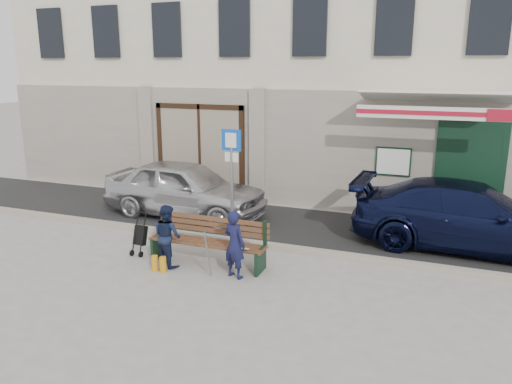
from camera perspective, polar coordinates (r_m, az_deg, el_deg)
The scene contains 11 objects.
ground at distance 9.58m, azimuth -2.42°, elevation -9.30°, with size 80.00×80.00×0.00m, color #9E9991.
asphalt_lane at distance 12.29m, azimuth 3.34°, elevation -3.87°, with size 60.00×3.20×0.01m, color #282828.
curb at distance 10.85m, azimuth 0.74°, elevation -6.06°, with size 60.00×0.18×0.12m, color #9E9384.
building at distance 16.90m, azimuth 9.47°, elevation 17.99°, with size 20.00×8.27×10.00m.
car_silver at distance 13.05m, azimuth -8.12°, elevation 0.41°, with size 1.73×4.30×1.46m, color silver.
car_navy at distance 11.53m, azimuth 23.26°, elevation -2.58°, with size 2.00×4.93×1.43m, color black.
parking_sign at distance 10.89m, azimuth -2.80°, elevation 2.77°, with size 0.46×0.08×2.50m.
bench at distance 9.92m, azimuth -5.80°, elevation -5.67°, with size 2.40×1.17×0.98m.
man at distance 9.20m, azimuth -2.47°, elevation -5.99°, with size 0.47×0.31×1.29m, color #141638.
woman at distance 9.90m, azimuth -10.09°, elevation -4.90°, with size 0.60×0.47×1.23m, color #141B37.
stroller at distance 10.66m, azimuth -13.10°, elevation -4.94°, with size 0.28×0.38×0.88m.
Camera 1 is at (3.52, -8.04, 3.83)m, focal length 35.00 mm.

